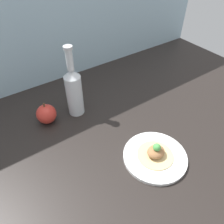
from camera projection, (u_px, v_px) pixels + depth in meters
The scene contains 5 objects.
ground_plane at pixel (126, 133), 93.31cm from camera, with size 180.00×110.00×4.00cm, color black.
plate at pixel (156, 156), 80.77cm from camera, with size 23.52×23.52×1.62cm.
plated_food at pixel (156, 152), 79.28cm from camera, with size 13.31×13.31×6.05cm.
cider_bottle at pixel (74, 90), 92.38cm from camera, with size 7.06×7.06×31.87cm.
apple at pixel (46, 114), 92.90cm from camera, with size 8.48×8.48×10.10cm.
Camera 1 is at (-40.99, -49.09, 66.78)cm, focal length 35.00 mm.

